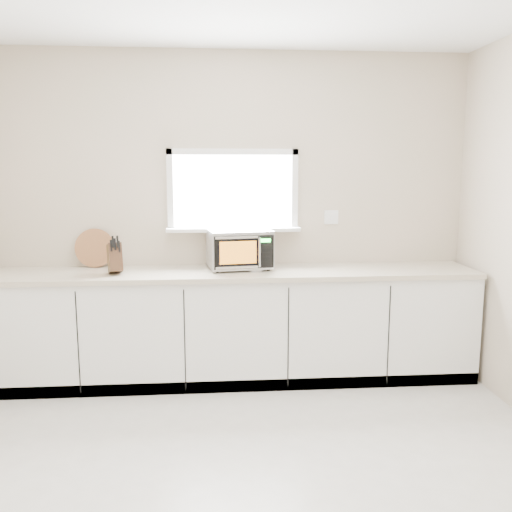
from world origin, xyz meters
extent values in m
plane|color=beige|center=(0.00, 0.00, 0.00)|extent=(4.00, 4.00, 0.00)
cube|color=#B5AA90|center=(0.00, 2.00, 1.35)|extent=(4.00, 0.02, 2.70)
cube|color=white|center=(0.00, 1.99, 1.55)|extent=(1.00, 0.02, 0.60)
cube|color=white|center=(0.00, 1.92, 1.23)|extent=(1.12, 0.16, 0.03)
cube|color=white|center=(0.00, 1.97, 1.88)|extent=(1.10, 0.04, 0.05)
cube|color=white|center=(0.00, 1.97, 1.23)|extent=(1.10, 0.04, 0.05)
cube|color=white|center=(-0.53, 1.97, 1.55)|extent=(0.05, 0.04, 0.70)
cube|color=white|center=(0.53, 1.97, 1.55)|extent=(0.05, 0.04, 0.70)
cube|color=white|center=(0.85, 1.99, 1.32)|extent=(0.12, 0.01, 0.12)
cube|color=white|center=(0.00, 1.70, 0.44)|extent=(3.92, 0.60, 0.88)
cube|color=beige|center=(0.00, 1.69, 0.90)|extent=(3.92, 0.64, 0.04)
cylinder|color=black|center=(-0.14, 1.61, 0.93)|extent=(0.02, 0.02, 0.01)
cylinder|color=black|center=(-0.19, 1.90, 0.93)|extent=(0.02, 0.02, 0.01)
cylinder|color=black|center=(0.27, 1.67, 0.93)|extent=(0.02, 0.02, 0.01)
cylinder|color=black|center=(0.23, 1.96, 0.93)|extent=(0.02, 0.02, 0.01)
cube|color=#B3B6BB|center=(0.04, 1.79, 1.08)|extent=(0.55, 0.45, 0.30)
cube|color=black|center=(0.07, 1.59, 1.08)|extent=(0.48, 0.08, 0.26)
cube|color=orange|center=(0.02, 1.58, 1.08)|extent=(0.29, 0.05, 0.18)
cylinder|color=silver|center=(0.19, 1.59, 1.08)|extent=(0.02, 0.02, 0.23)
cube|color=black|center=(0.24, 1.61, 1.08)|extent=(0.12, 0.02, 0.26)
cube|color=#19FF33|center=(0.24, 1.61, 1.17)|extent=(0.08, 0.02, 0.03)
cube|color=silver|center=(0.04, 1.79, 1.24)|extent=(0.55, 0.45, 0.01)
cube|color=#473319|center=(-0.94, 1.63, 1.05)|extent=(0.16, 0.23, 0.25)
cube|color=black|center=(-0.96, 1.57, 1.15)|extent=(0.03, 0.05, 0.09)
cube|color=black|center=(-0.93, 1.58, 1.16)|extent=(0.03, 0.05, 0.09)
cube|color=black|center=(-0.90, 1.59, 1.14)|extent=(0.03, 0.05, 0.09)
cube|color=black|center=(-0.94, 1.58, 1.18)|extent=(0.03, 0.05, 0.09)
cube|color=black|center=(-0.91, 1.59, 1.18)|extent=(0.03, 0.05, 0.09)
cylinder|color=olive|center=(-1.16, 1.94, 1.08)|extent=(0.33, 0.08, 0.32)
cylinder|color=#B3B6BB|center=(0.17, 1.68, 1.02)|extent=(0.16, 0.16, 0.19)
cylinder|color=black|center=(0.17, 1.68, 1.14)|extent=(0.15, 0.15, 0.05)
camera|label=1|loc=(-0.18, -2.62, 1.74)|focal=38.00mm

